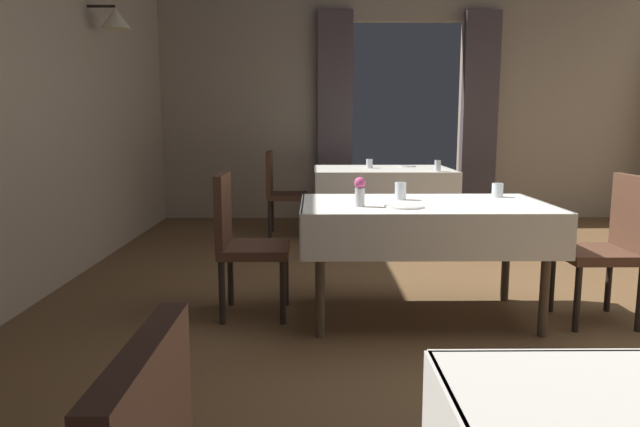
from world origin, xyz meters
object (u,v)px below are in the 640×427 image
chair_mid_right (610,242)px  glass_far_c (438,166)px  glass_mid_c (498,190)px  dining_table_mid (423,217)px  flower_vase_mid (360,191)px  plate_mid_b (404,206)px  glass_mid_d (401,191)px  dining_table_far (383,177)px  chair_far_left (280,189)px  glass_far_a (369,164)px  chair_mid_left (242,237)px  plate_far_b (407,166)px

chair_mid_right → glass_far_c: chair_mid_right is taller
glass_mid_c → chair_mid_right: bearing=-30.8°
dining_table_mid → flower_vase_mid: size_ratio=8.71×
plate_mid_b → glass_mid_d: 0.34m
flower_vase_mid → glass_far_c: bearing=68.3°
plate_mid_b → glass_mid_c: size_ratio=2.52×
dining_table_far → chair_far_left: 1.14m
chair_mid_right → chair_far_left: size_ratio=1.00×
dining_table_mid → plate_mid_b: (-0.15, -0.19, 0.10)m
glass_mid_c → dining_table_far: bearing=101.4°
glass_mid_c → glass_far_a: bearing=104.2°
glass_mid_d → plate_mid_b: bearing=-94.6°
chair_mid_right → glass_far_c: bearing=103.5°
plate_mid_b → glass_mid_d: size_ratio=2.05×
chair_mid_left → plate_far_b: chair_mid_left is taller
plate_far_b → glass_far_c: bearing=-71.2°
dining_table_far → glass_far_c: 0.66m
dining_table_mid → plate_mid_b: size_ratio=6.55×
dining_table_far → plate_mid_b: size_ratio=6.28×
glass_far_a → glass_far_c: (0.66, -0.44, 0.01)m
plate_far_b → chair_far_left: bearing=-174.2°
chair_far_left → glass_mid_d: 2.86m
chair_far_left → plate_far_b: chair_far_left is taller
dining_table_mid → glass_far_a: size_ratio=15.78×
flower_vase_mid → chair_far_left: bearing=102.3°
dining_table_far → flower_vase_mid: (-0.48, -2.89, 0.19)m
chair_mid_right → glass_mid_d: size_ratio=8.06×
glass_mid_c → dining_table_mid: bearing=-153.5°
glass_mid_c → plate_mid_b: bearing=-146.5°
chair_far_left → glass_mid_c: (1.62, -2.55, 0.28)m
glass_far_a → flower_vase_mid: bearing=-96.5°
chair_mid_left → chair_far_left: (0.09, 2.76, 0.00)m
dining_table_mid → glass_mid_c: (0.55, 0.28, 0.14)m
chair_far_left → flower_vase_mid: 3.08m
chair_mid_left → plate_far_b: 3.29m
chair_far_left → glass_mid_c: 3.04m
glass_mid_c → glass_mid_d: bearing=-169.2°
dining_table_far → glass_far_a: bearing=157.5°
dining_table_far → plate_mid_b: bearing=-94.2°
glass_mid_d → chair_far_left: bearing=109.4°
chair_mid_right → flower_vase_mid: size_ratio=5.22×
dining_table_mid → plate_far_b: 3.00m
chair_mid_left → plate_far_b: size_ratio=4.70×
dining_table_far → glass_mid_d: size_ratio=12.89×
chair_mid_right → glass_far_a: (-1.24, 2.87, 0.28)m
plate_mid_b → glass_far_c: 2.64m
glass_far_c → dining_table_mid: bearing=-103.9°
chair_mid_right → plate_mid_b: (-1.31, -0.10, 0.24)m
plate_far_b → flower_vase_mid: bearing=-104.0°
plate_mid_b → glass_mid_d: glass_mid_d is taller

